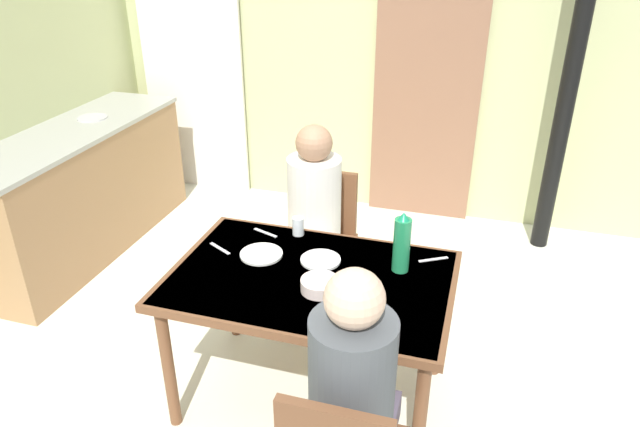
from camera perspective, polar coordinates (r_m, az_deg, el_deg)
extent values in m
plane|color=silver|center=(3.23, -5.54, -15.99)|extent=(6.01, 6.01, 0.00)
cube|color=#BCC189|center=(4.66, 4.69, 15.99)|extent=(4.40, 0.10, 2.62)
cube|color=#895F47|center=(4.58, 10.34, 11.46)|extent=(0.80, 0.05, 2.00)
cylinder|color=black|center=(4.24, 23.41, 12.84)|extent=(0.12, 0.12, 2.62)
cube|color=white|center=(5.12, -12.39, 14.08)|extent=(0.90, 0.03, 2.20)
cube|color=#99714C|center=(4.51, -22.40, 1.90)|extent=(0.60, 1.85, 0.87)
cube|color=#9E9E99|center=(4.35, -23.44, 7.27)|extent=(0.61, 1.89, 0.03)
cylinder|color=#B7B7BC|center=(4.55, -21.35, 8.71)|extent=(0.21, 0.21, 0.01)
cube|color=brown|center=(2.70, -0.92, -6.51)|extent=(1.30, 0.85, 0.04)
cube|color=#EC9B8B|center=(2.69, -0.93, -6.18)|extent=(1.24, 0.82, 0.00)
cylinder|color=brown|center=(2.86, -14.59, -14.32)|extent=(0.06, 0.06, 0.68)
cylinder|color=brown|center=(2.57, 9.67, -19.52)|extent=(0.06, 0.06, 0.68)
cylinder|color=brown|center=(3.36, -8.52, -6.81)|extent=(0.06, 0.06, 0.68)
cylinder|color=brown|center=(3.11, 11.55, -10.17)|extent=(0.06, 0.06, 0.68)
cube|color=brown|center=(3.45, -0.29, -3.34)|extent=(0.40, 0.40, 0.04)
cube|color=brown|center=(3.50, 0.56, 1.05)|extent=(0.38, 0.04, 0.42)
cylinder|color=brown|center=(3.41, 1.64, -8.70)|extent=(0.04, 0.04, 0.41)
cylinder|color=brown|center=(3.49, -3.80, -7.75)|extent=(0.04, 0.04, 0.41)
cylinder|color=brown|center=(3.68, 3.04, -5.73)|extent=(0.04, 0.04, 0.41)
cylinder|color=brown|center=(3.76, -2.01, -4.93)|extent=(0.04, 0.04, 0.41)
cube|color=#51485A|center=(2.34, 3.64, -19.04)|extent=(0.30, 0.22, 0.12)
cylinder|color=#4C5156|center=(2.08, 3.12, -16.18)|extent=(0.30, 0.30, 0.52)
sphere|color=beige|center=(1.86, 3.39, -8.29)|extent=(0.20, 0.20, 0.20)
cube|color=silver|center=(3.29, -1.11, -3.79)|extent=(0.30, 0.22, 0.12)
cylinder|color=silver|center=(3.26, -0.56, 1.09)|extent=(0.30, 0.30, 0.52)
sphere|color=#A87A5B|center=(3.12, -0.59, 6.88)|extent=(0.20, 0.20, 0.20)
cylinder|color=#20844E|center=(2.69, 7.97, -3.08)|extent=(0.08, 0.08, 0.26)
cone|color=#148054|center=(2.62, 8.18, -0.26)|extent=(0.06, 0.06, 0.04)
cylinder|color=silver|center=(2.58, -0.02, -6.99)|extent=(0.17, 0.17, 0.05)
cylinder|color=white|center=(2.79, 0.06, -4.55)|extent=(0.19, 0.19, 0.01)
cylinder|color=white|center=(2.85, -5.75, -3.96)|extent=(0.21, 0.21, 0.01)
cylinder|color=silver|center=(3.00, -2.14, -1.24)|extent=(0.06, 0.06, 0.10)
cube|color=silver|center=(2.86, 11.00, -4.42)|extent=(0.14, 0.09, 0.00)
cube|color=silver|center=(2.94, -9.74, -3.38)|extent=(0.14, 0.09, 0.00)
cube|color=silver|center=(3.05, -5.35, -1.88)|extent=(0.15, 0.07, 0.00)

